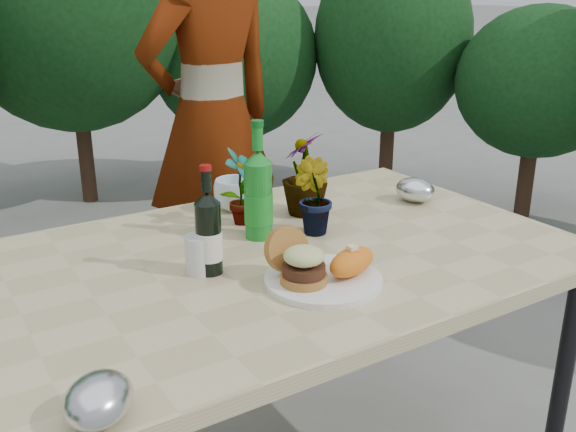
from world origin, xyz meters
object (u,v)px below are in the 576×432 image
patio_table (272,274)px  wine_bottle (209,234)px  person (212,119)px  dinner_plate (323,280)px

patio_table → wine_bottle: bearing=-174.3°
person → dinner_plate: bearing=67.5°
wine_bottle → person: person is taller
patio_table → wine_bottle: (-0.19, -0.02, 0.16)m
dinner_plate → patio_table: bearing=93.7°
dinner_plate → wine_bottle: (-0.20, 0.20, 0.09)m
person → wine_bottle: bearing=55.9°
patio_table → dinner_plate: bearing=-86.3°
wine_bottle → person: 1.21m
wine_bottle → patio_table: bearing=-5.7°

